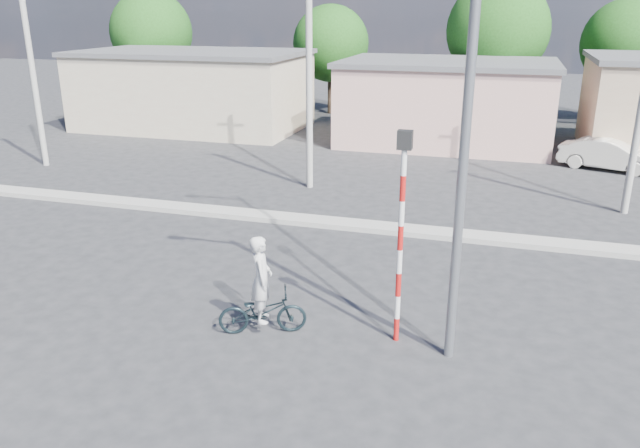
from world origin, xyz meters
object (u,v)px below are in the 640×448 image
(cyclist, at_px, (262,292))
(traffic_pole, at_px, (401,221))
(bicycle, at_px, (262,312))
(streetlight, at_px, (458,102))
(car_cream, at_px, (609,154))

(cyclist, xyz_separation_m, traffic_pole, (2.75, 0.50, 1.66))
(bicycle, distance_m, streetlight, 5.80)
(cyclist, distance_m, streetlight, 5.47)
(traffic_pole, bearing_deg, car_cream, 70.14)
(cyclist, xyz_separation_m, car_cream, (8.77, 17.18, -0.28))
(car_cream, relative_size, traffic_pole, 0.91)
(bicycle, relative_size, car_cream, 0.46)
(streetlight, bearing_deg, traffic_pole, 162.27)
(car_cream, bearing_deg, cyclist, 170.38)
(bicycle, xyz_separation_m, cyclist, (-0.00, 0.00, 0.45))
(car_cream, relative_size, streetlight, 0.44)
(cyclist, bearing_deg, traffic_pole, -101.40)
(streetlight, bearing_deg, cyclist, -176.95)
(cyclist, bearing_deg, car_cream, -48.70)
(car_cream, bearing_deg, streetlight, -179.25)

